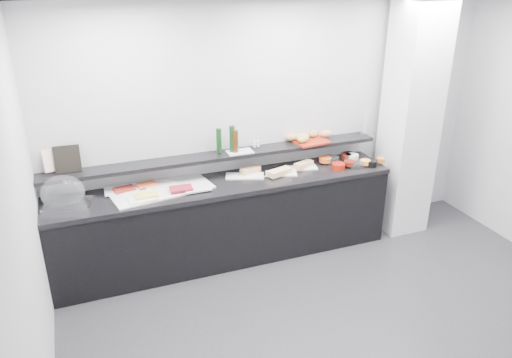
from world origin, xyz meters
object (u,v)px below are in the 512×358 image
object	(u,v)px
framed_print	(67,159)
bread_tray	(311,142)
sandwich_plate_mid	(281,174)
condiment_tray	(240,152)
cloche_base	(68,204)
carafe	(365,123)

from	to	relation	value
framed_print	bread_tray	distance (m)	2.55
sandwich_plate_mid	condiment_tray	size ratio (longest dim) A/B	1.22
sandwich_plate_mid	bread_tray	bearing A→B (deg)	40.30
cloche_base	condiment_tray	xyz separation A→B (m)	(1.75, 0.16, 0.24)
condiment_tray	bread_tray	size ratio (longest dim) A/B	0.73
framed_print	bread_tray	size ratio (longest dim) A/B	0.70
cloche_base	carafe	xyz separation A→B (m)	(3.29, 0.18, 0.38)
sandwich_plate_mid	condiment_tray	distance (m)	0.51
condiment_tray	carafe	world-z (taller)	carafe
cloche_base	carafe	bearing A→B (deg)	17.86
framed_print	condiment_tray	distance (m)	1.71
carafe	cloche_base	bearing A→B (deg)	-176.81
cloche_base	carafe	distance (m)	3.31
bread_tray	carafe	distance (m)	0.71
condiment_tray	bread_tray	distance (m)	0.84
cloche_base	sandwich_plate_mid	distance (m)	2.16
condiment_tray	framed_print	bearing A→B (deg)	177.72
cloche_base	bread_tray	world-z (taller)	bread_tray
sandwich_plate_mid	framed_print	xyz separation A→B (m)	(-2.11, 0.24, 0.37)
cloche_base	bread_tray	size ratio (longest dim) A/B	1.16
cloche_base	carafe	size ratio (longest dim) A/B	1.43
carafe	condiment_tray	bearing A→B (deg)	-178.98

